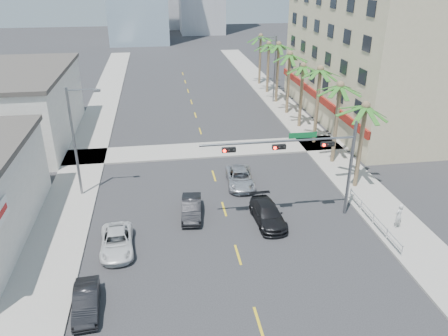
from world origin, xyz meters
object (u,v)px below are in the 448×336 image
at_px(car_parked_far, 117,242).
at_px(car_lane_center, 240,178).
at_px(car_parked_mid, 86,301).
at_px(pedestrian, 399,216).
at_px(car_lane_left, 192,208).
at_px(car_lane_right, 268,214).
at_px(traffic_signal_mast, 310,155).

height_order(car_parked_far, car_lane_center, car_lane_center).
xyz_separation_m(car_parked_mid, pedestrian, (20.87, 5.09, 0.46)).
bearing_deg(car_parked_mid, car_lane_left, 50.15).
height_order(car_parked_mid, pedestrian, pedestrian).
distance_m(car_lane_center, pedestrian, 13.02).
bearing_deg(car_lane_right, car_parked_mid, -151.34).
bearing_deg(car_parked_mid, car_lane_center, 46.63).
height_order(car_parked_mid, car_lane_center, car_lane_center).
relative_size(car_parked_far, car_lane_right, 0.94).
bearing_deg(pedestrian, car_lane_right, -39.58).
bearing_deg(traffic_signal_mast, pedestrian, -23.35).
height_order(traffic_signal_mast, car_lane_center, traffic_signal_mast).
bearing_deg(car_parked_far, pedestrian, -4.33).
xyz_separation_m(car_lane_left, pedestrian, (14.37, -4.01, 0.40)).
relative_size(car_parked_mid, pedestrian, 2.03).
bearing_deg(car_lane_left, car_lane_right, -11.93).
relative_size(traffic_signal_mast, car_lane_right, 2.33).
xyz_separation_m(car_lane_left, car_lane_center, (4.56, 4.53, -0.01)).
xyz_separation_m(car_parked_far, car_lane_right, (10.67, 1.89, 0.07)).
xyz_separation_m(car_lane_left, car_lane_right, (5.43, -1.72, 0.02)).
height_order(car_lane_left, car_lane_center, car_lane_left).
relative_size(car_lane_left, car_lane_right, 0.86).
distance_m(traffic_signal_mast, car_lane_right, 5.26).
distance_m(car_parked_far, car_lane_right, 10.83).
height_order(car_parked_mid, car_parked_far, car_parked_far).
bearing_deg(car_parked_mid, pedestrian, 9.38).
bearing_deg(pedestrian, car_lane_center, -66.23).
relative_size(traffic_signal_mast, car_parked_far, 2.47).
bearing_deg(car_lane_right, car_parked_far, -173.07).
bearing_deg(car_lane_right, traffic_signal_mast, 2.85).
bearing_deg(traffic_signal_mast, car_lane_left, 170.40).
bearing_deg(car_parked_mid, traffic_signal_mast, 23.06).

